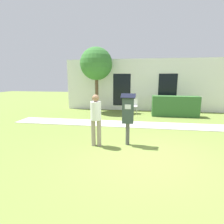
% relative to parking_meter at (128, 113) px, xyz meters
% --- Properties ---
extents(ground_plane, '(40.00, 40.00, 0.00)m').
position_rel_parking_meter_xyz_m(ground_plane, '(0.61, -0.74, -1.02)').
color(ground_plane, olive).
extents(sidewalk, '(12.00, 1.10, 0.02)m').
position_rel_parking_meter_xyz_m(sidewalk, '(0.61, 2.41, -1.01)').
color(sidewalk, '#B7B2A8').
rests_on(sidewalk, ground).
extents(building_facade, '(10.00, 0.26, 3.20)m').
position_rel_parking_meter_xyz_m(building_facade, '(0.61, 6.04, 0.58)').
color(building_facade, white).
rests_on(building_facade, ground).
extents(parking_meter, '(0.44, 0.31, 1.59)m').
position_rel_parking_meter_xyz_m(parking_meter, '(0.00, 0.00, 0.00)').
color(parking_meter, '#4C4C4C').
rests_on(parking_meter, ground).
extents(person_standing, '(0.32, 0.32, 1.58)m').
position_rel_parking_meter_xyz_m(person_standing, '(-0.94, -0.23, -0.09)').
color(person_standing, gray).
rests_on(person_standing, ground).
extents(outdoor_chair_left, '(0.44, 0.44, 0.90)m').
position_rel_parking_meter_xyz_m(outdoor_chair_left, '(0.02, 4.94, -0.49)').
color(outdoor_chair_left, white).
rests_on(outdoor_chair_left, ground).
extents(outdoor_chair_middle, '(0.44, 0.44, 0.90)m').
position_rel_parking_meter_xyz_m(outdoor_chair_middle, '(1.39, 4.96, -0.49)').
color(outdoor_chair_middle, white).
rests_on(outdoor_chair_middle, ground).
extents(hedge_row, '(2.42, 0.60, 1.10)m').
position_rel_parking_meter_xyz_m(hedge_row, '(2.24, 4.49, -0.47)').
color(hedge_row, '#33662D').
rests_on(hedge_row, ground).
extents(tree, '(1.90, 1.90, 3.82)m').
position_rel_parking_meter_xyz_m(tree, '(-2.23, 5.12, 1.83)').
color(tree, brown).
rests_on(tree, ground).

